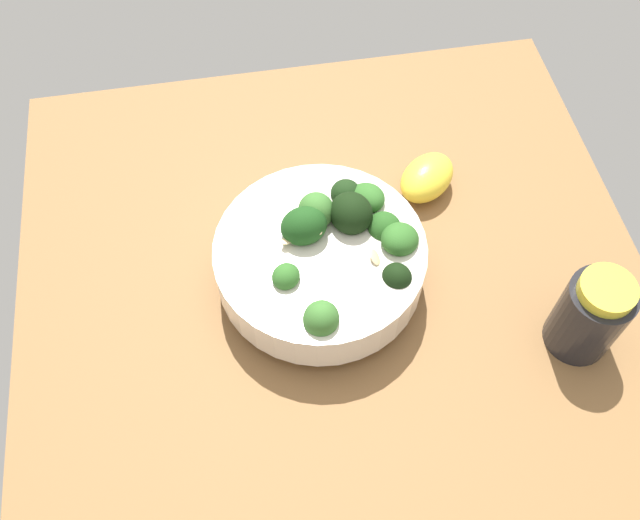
{
  "coord_description": "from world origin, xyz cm",
  "views": [
    {
      "loc": [
        36.62,
        -8.03,
        64.18
      ],
      "look_at": [
        -0.74,
        -1.54,
        4.0
      ],
      "focal_mm": 38.9,
      "sensor_mm": 36.0,
      "label": 1
    }
  ],
  "objects": [
    {
      "name": "ground_plane",
      "position": [
        0.0,
        0.0,
        -1.95
      ],
      "size": [
        67.39,
        67.39,
        3.9
      ],
      "primitive_type": "cube",
      "color": "brown"
    },
    {
      "name": "bowl_of_broccoli",
      "position": [
        -0.87,
        -1.14,
        4.39
      ],
      "size": [
        21.56,
        21.86,
        10.65
      ],
      "color": "silver",
      "rests_on": "ground_plane"
    },
    {
      "name": "lemon_wedge",
      "position": [
        -10.75,
        12.62,
        2.18
      ],
      "size": [
        8.76,
        9.04,
        4.35
      ],
      "primitive_type": "ellipsoid",
      "rotation": [
        0.0,
        0.0,
        2.27
      ],
      "color": "yellow",
      "rests_on": "ground_plane"
    },
    {
      "name": "bottle_tall",
      "position": [
        10.47,
        22.93,
        4.99
      ],
      "size": [
        6.46,
        6.46,
        10.38
      ],
      "color": "black",
      "rests_on": "ground_plane"
    }
  ]
}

